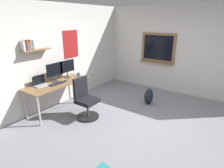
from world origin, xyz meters
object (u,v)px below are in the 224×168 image
(office_chair, at_px, (85,101))
(monitor_primary, at_px, (55,71))
(coffee_mug, at_px, (79,74))
(backpack, at_px, (149,96))
(desk, at_px, (57,85))
(keyboard, at_px, (57,84))
(monitor_secondary, at_px, (67,68))
(laptop, at_px, (40,83))
(computer_mouse, at_px, (66,80))

(office_chair, distance_m, monitor_primary, 1.08)
(coffee_mug, height_order, backpack, coffee_mug)
(desk, xyz_separation_m, keyboard, (-0.08, -0.08, 0.08))
(monitor_secondary, distance_m, coffee_mug, 0.37)
(laptop, xyz_separation_m, monitor_secondary, (0.80, -0.05, 0.22))
(coffee_mug, bearing_deg, laptop, 170.43)
(laptop, bearing_deg, computer_mouse, -22.24)
(monitor_primary, distance_m, keyboard, 0.34)
(laptop, relative_size, computer_mouse, 2.98)
(monitor_secondary, xyz_separation_m, coffee_mug, (0.26, -0.13, -0.22))
(desk, bearing_deg, monitor_secondary, 13.02)
(desk, relative_size, monitor_secondary, 3.46)
(desk, xyz_separation_m, coffee_mug, (0.70, -0.03, 0.12))
(office_chair, bearing_deg, keyboard, 106.89)
(computer_mouse, bearing_deg, desk, 158.38)
(laptop, relative_size, keyboard, 0.84)
(desk, xyz_separation_m, monitor_primary, (0.04, 0.10, 0.34))
(office_chair, distance_m, laptop, 1.13)
(office_chair, xyz_separation_m, computer_mouse, (0.07, 0.71, 0.35))
(coffee_mug, bearing_deg, desk, 177.63)
(monitor_secondary, bearing_deg, laptop, 176.56)
(laptop, relative_size, monitor_primary, 0.67)
(office_chair, xyz_separation_m, monitor_secondary, (0.31, 0.89, 0.60))
(laptop, height_order, keyboard, laptop)
(monitor_primary, distance_m, computer_mouse, 0.35)
(desk, bearing_deg, office_chair, -80.32)
(office_chair, bearing_deg, desk, 99.68)
(desk, height_order, backpack, desk)
(keyboard, bearing_deg, coffee_mug, 3.65)
(coffee_mug, bearing_deg, monitor_primary, 168.80)
(laptop, bearing_deg, monitor_primary, -6.85)
(coffee_mug, relative_size, backpack, 0.21)
(coffee_mug, bearing_deg, monitor_secondary, 153.34)
(monitor_secondary, xyz_separation_m, backpack, (1.21, -1.79, -0.79))
(computer_mouse, xyz_separation_m, backpack, (1.46, -1.61, -0.54))
(monitor_secondary, relative_size, backpack, 1.06)
(desk, relative_size, backpack, 3.67)
(desk, xyz_separation_m, backpack, (1.66, -1.69, -0.45))
(desk, height_order, monitor_primary, monitor_primary)
(monitor_secondary, distance_m, backpack, 2.30)
(computer_mouse, bearing_deg, office_chair, -95.33)
(desk, xyz_separation_m, monitor_secondary, (0.44, 0.10, 0.34))
(desk, distance_m, laptop, 0.41)
(laptop, xyz_separation_m, computer_mouse, (0.56, -0.23, -0.04))
(monitor_primary, distance_m, backpack, 2.54)
(keyboard, xyz_separation_m, coffee_mug, (0.78, 0.05, 0.04))
(keyboard, distance_m, computer_mouse, 0.28)
(laptop, relative_size, coffee_mug, 3.37)
(office_chair, bearing_deg, computer_mouse, 84.67)
(keyboard, bearing_deg, backpack, -42.84)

